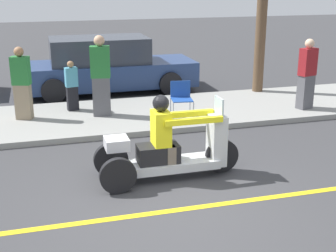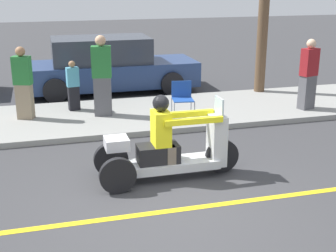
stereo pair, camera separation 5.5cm
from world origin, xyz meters
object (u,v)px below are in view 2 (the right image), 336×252
at_px(spectator_with_child, 23,84).
at_px(parked_car_lot_right, 107,66).
at_px(spectator_by_tree, 308,76).
at_px(spectator_near_curb, 73,87).
at_px(motorcycle_trike, 169,149).
at_px(tree_trunk, 262,38).
at_px(folding_chair_set_back, 182,96).
at_px(spectator_far_back, 102,77).

height_order(spectator_with_child, parked_car_lot_right, spectator_with_child).
relative_size(spectator_with_child, spectator_by_tree, 0.96).
xyz_separation_m(spectator_by_tree, spectator_near_curb, (-5.33, 1.34, -0.23)).
xyz_separation_m(motorcycle_trike, spectator_near_curb, (-1.18, 4.09, 0.19)).
bearing_deg(tree_trunk, spectator_by_tree, -81.71).
distance_m(spectator_near_curb, folding_chair_set_back, 2.61).
xyz_separation_m(motorcycle_trike, spectator_far_back, (-0.58, 3.49, 0.50)).
height_order(spectator_by_tree, parked_car_lot_right, spectator_by_tree).
relative_size(spectator_with_child, spectator_near_curb, 1.36).
distance_m(spectator_with_child, folding_chair_set_back, 3.47).
xyz_separation_m(spectator_near_curb, folding_chair_set_back, (2.25, -1.32, -0.06)).
distance_m(motorcycle_trike, tree_trunk, 6.17).
relative_size(parked_car_lot_right, tree_trunk, 1.65).
xyz_separation_m(spectator_with_child, folding_chair_set_back, (3.34, -0.91, -0.26)).
xyz_separation_m(motorcycle_trike, spectator_by_tree, (4.15, 2.75, 0.42)).
height_order(spectator_by_tree, tree_trunk, tree_trunk).
distance_m(motorcycle_trike, folding_chair_set_back, 2.98).
bearing_deg(spectator_with_child, folding_chair_set_back, -15.15).
distance_m(spectator_with_child, spectator_by_tree, 6.48).
relative_size(motorcycle_trike, spectator_near_curb, 2.03).
bearing_deg(spectator_near_curb, spectator_far_back, -45.15).
relative_size(spectator_with_child, parked_car_lot_right, 0.33).
bearing_deg(spectator_with_child, parked_car_lot_right, 49.09).
bearing_deg(parked_car_lot_right, motorcycle_trike, -89.34).
distance_m(spectator_with_child, spectator_far_back, 1.71).
relative_size(spectator_far_back, spectator_by_tree, 1.09).
bearing_deg(spectator_by_tree, spectator_far_back, 171.17).
relative_size(spectator_far_back, parked_car_lot_right, 0.37).
xyz_separation_m(spectator_by_tree, tree_trunk, (-0.28, 1.93, 0.66)).
distance_m(motorcycle_trike, spectator_near_curb, 4.27).
bearing_deg(spectator_with_child, motorcycle_trike, -58.33).
distance_m(spectator_by_tree, parked_car_lot_right, 5.46).
bearing_deg(spectator_by_tree, motorcycle_trike, -146.43).
xyz_separation_m(spectator_with_child, spectator_near_curb, (1.09, 0.42, -0.20)).
bearing_deg(spectator_far_back, spectator_near_curb, 134.85).
bearing_deg(motorcycle_trike, spectator_far_back, 99.38).
bearing_deg(spectator_far_back, parked_car_lot_right, 79.50).
bearing_deg(parked_car_lot_right, spectator_with_child, -130.91).
bearing_deg(spectator_near_curb, spectator_by_tree, -14.12).
relative_size(motorcycle_trike, tree_trunk, 0.81).
distance_m(spectator_far_back, spectator_by_tree, 4.78).
xyz_separation_m(motorcycle_trike, parked_car_lot_right, (-0.07, 6.21, 0.23)).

